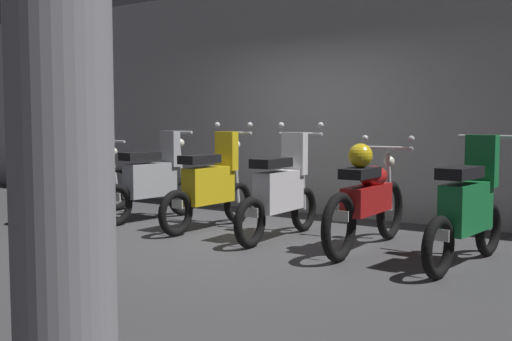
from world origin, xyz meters
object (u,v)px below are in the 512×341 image
object	(u,v)px
motorbike_slot_3	(281,191)
support_pillar	(59,51)
motorbike_slot_0	(82,178)
motorbike_slot_5	(468,208)
motorbike_slot_1	(153,181)
motorbike_slot_4	(367,198)
motorbike_slot_2	(211,185)

from	to	relation	value
motorbike_slot_3	support_pillar	world-z (taller)	support_pillar
motorbike_slot_0	motorbike_slot_5	size ratio (longest dim) A/B	1.16
motorbike_slot_0	motorbike_slot_1	xyz separation A→B (m)	(1.04, 0.30, -0.00)
motorbike_slot_1	motorbike_slot_5	world-z (taller)	same
motorbike_slot_5	motorbike_slot_3	bearing A→B (deg)	175.81
motorbike_slot_3	motorbike_slot_5	distance (m)	2.08
motorbike_slot_0	motorbike_slot_4	size ratio (longest dim) A/B	1.00
motorbike_slot_1	support_pillar	size ratio (longest dim) A/B	0.51
motorbike_slot_4	support_pillar	distance (m)	3.91
motorbike_slot_5	motorbike_slot_1	bearing A→B (deg)	176.21
motorbike_slot_4	motorbike_slot_0	bearing A→B (deg)	-177.48
motorbike_slot_5	motorbike_slot_0	bearing A→B (deg)	-179.67
motorbike_slot_0	support_pillar	bearing A→B (deg)	-40.57
motorbike_slot_2	support_pillar	size ratio (longest dim) A/B	0.51
motorbike_slot_1	support_pillar	distance (m)	5.10
motorbike_slot_2	support_pillar	world-z (taller)	support_pillar
motorbike_slot_2	motorbike_slot_5	bearing A→B (deg)	-3.78
motorbike_slot_3	motorbike_slot_5	world-z (taller)	motorbike_slot_3
motorbike_slot_0	motorbike_slot_5	distance (m)	5.17
motorbike_slot_1	motorbike_slot_3	world-z (taller)	motorbike_slot_3
motorbike_slot_1	motorbike_slot_4	world-z (taller)	motorbike_slot_1
motorbike_slot_4	motorbike_slot_3	bearing A→B (deg)	-179.99
motorbike_slot_1	motorbike_slot_3	xyz separation A→B (m)	(2.06, -0.12, 0.00)
motorbike_slot_3	motorbike_slot_4	bearing A→B (deg)	0.01
motorbike_slot_0	motorbike_slot_2	distance (m)	2.08
motorbike_slot_2	support_pillar	bearing A→B (deg)	-61.09
motorbike_slot_2	motorbike_slot_3	bearing A→B (deg)	-2.95
motorbike_slot_3	motorbike_slot_0	bearing A→B (deg)	-176.64
motorbike_slot_2	motorbike_slot_5	size ratio (longest dim) A/B	1.00
motorbike_slot_1	motorbike_slot_4	bearing A→B (deg)	-2.25
motorbike_slot_0	support_pillar	size ratio (longest dim) A/B	0.59
motorbike_slot_2	motorbike_slot_3	world-z (taller)	same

